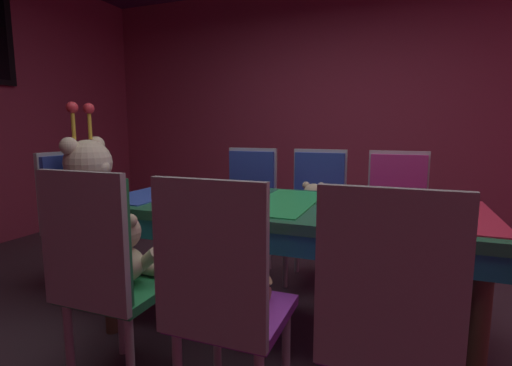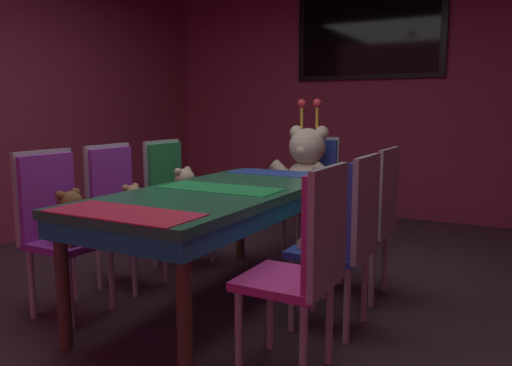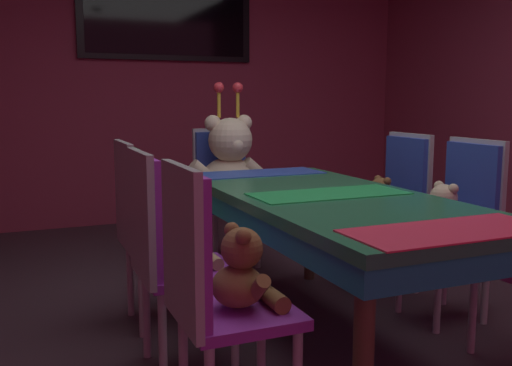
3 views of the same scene
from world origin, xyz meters
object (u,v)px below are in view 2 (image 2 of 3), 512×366
(king_teddy_bear, at_px, (307,168))
(teddy_right_1, at_px, (327,225))
(chair_left_0, at_px, (55,215))
(wall_tv, at_px, (369,35))
(teddy_left_0, at_px, (72,219))
(teddy_left_2, at_px, (186,191))
(teddy_right_2, at_px, (353,210))
(teddy_left_1, at_px, (133,206))
(chair_right_2, at_px, (375,209))
(chair_right_1, at_px, (352,226))
(chair_left_1, at_px, (117,200))
(chair_right_0, at_px, (311,252))
(throne_chair, at_px, (314,181))
(chair_left_2, at_px, (171,190))
(banquet_table, at_px, (220,203))

(king_teddy_bear, bearing_deg, teddy_right_1, 27.00)
(chair_left_0, height_order, wall_tv, wall_tv)
(wall_tv, bearing_deg, teddy_left_0, -100.39)
(teddy_left_2, bearing_deg, teddy_right_2, 0.24)
(teddy_left_1, relative_size, chair_right_2, 0.28)
(chair_right_1, bearing_deg, chair_left_1, 0.62)
(chair_left_1, xyz_separation_m, chair_right_2, (1.67, 0.56, 0.00))
(teddy_left_2, height_order, chair_right_0, chair_right_0)
(teddy_left_0, distance_m, teddy_right_1, 1.49)
(chair_right_0, relative_size, throne_chair, 1.00)
(teddy_left_1, relative_size, chair_left_2, 0.28)
(chair_left_2, bearing_deg, teddy_left_1, -78.50)
(teddy_right_2, bearing_deg, teddy_left_0, 39.50)
(teddy_left_1, distance_m, king_teddy_bear, 1.57)
(chair_right_1, relative_size, teddy_right_2, 3.53)
(chair_right_0, distance_m, teddy_right_2, 1.13)
(banquet_table, height_order, chair_left_1, chair_left_1)
(chair_left_2, distance_m, teddy_right_2, 1.49)
(chair_left_1, height_order, teddy_left_1, chair_left_1)
(chair_right_0, xyz_separation_m, chair_right_1, (0.00, 0.57, 0.00))
(chair_right_0, bearing_deg, king_teddy_bear, -66.61)
(teddy_left_0, relative_size, chair_right_1, 0.33)
(teddy_left_1, distance_m, chair_right_0, 1.64)
(teddy_left_0, bearing_deg, teddy_right_2, 39.50)
(teddy_left_1, distance_m, chair_left_2, 0.57)
(teddy_left_1, height_order, chair_right_1, chair_right_1)
(teddy_left_1, relative_size, chair_right_0, 0.28)
(banquet_table, height_order, chair_left_0, chair_left_0)
(chair_left_0, distance_m, throne_chair, 2.26)
(chair_left_1, bearing_deg, king_teddy_bear, 58.82)
(teddy_left_2, bearing_deg, chair_right_0, -36.36)
(chair_left_1, relative_size, teddy_right_2, 3.53)
(banquet_table, height_order, teddy_right_1, teddy_right_1)
(chair_left_1, bearing_deg, throne_chair, 61.62)
(banquet_table, relative_size, teddy_right_1, 6.40)
(banquet_table, relative_size, king_teddy_bear, 2.36)
(teddy_right_1, bearing_deg, chair_left_0, 20.60)
(chair_right_0, distance_m, teddy_right_1, 0.59)
(teddy_right_1, bearing_deg, banquet_table, 0.26)
(chair_left_2, distance_m, teddy_left_2, 0.15)
(teddy_right_2, bearing_deg, king_teddy_bear, -50.51)
(chair_left_1, bearing_deg, teddy_right_2, 20.33)
(teddy_left_0, bearing_deg, teddy_left_1, 92.70)
(teddy_left_1, bearing_deg, chair_left_2, 101.50)
(chair_right_0, distance_m, throne_chair, 2.27)
(teddy_left_0, distance_m, chair_right_2, 1.87)
(banquet_table, height_order, teddy_right_2, banquet_table)
(chair_left_1, distance_m, chair_right_1, 1.69)
(chair_right_1, xyz_separation_m, wall_tv, (-0.84, 3.10, 1.45))
(chair_right_2, distance_m, king_teddy_bear, 1.17)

